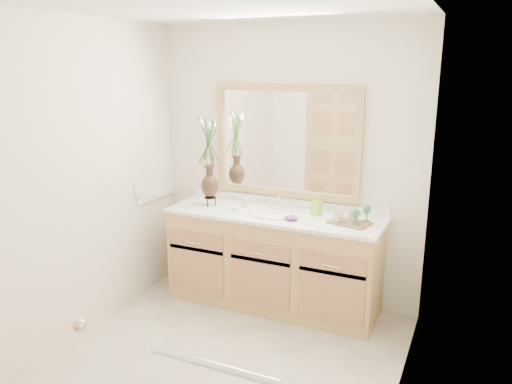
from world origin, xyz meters
The scene contains 23 objects.
floor centered at (0.00, 0.00, 0.00)m, with size 2.60×2.60×0.00m, color #BCB0A0.
ceiling centered at (0.00, 0.00, 2.40)m, with size 2.40×2.60×0.02m, color white.
wall_back centered at (0.00, 1.30, 1.20)m, with size 2.40×0.02×2.40m, color white.
wall_front centered at (0.00, -1.30, 1.20)m, with size 2.40×0.02×2.40m, color white.
wall_left centered at (-1.20, 0.00, 1.20)m, with size 0.02×2.60×2.40m, color white.
wall_right centered at (1.20, 0.00, 1.20)m, with size 0.02×2.60×2.40m, color white.
vanity centered at (0.00, 1.01, 0.40)m, with size 1.80×0.55×0.80m.
counter centered at (0.00, 1.01, 0.82)m, with size 1.84×0.57×0.03m, color white.
sink centered at (0.00, 1.00, 0.78)m, with size 0.38×0.34×0.23m.
mirror centered at (0.00, 1.28, 1.41)m, with size 1.32×0.04×0.97m.
switch_plate centered at (-1.19, 0.76, 0.98)m, with size 0.02×0.12×0.12m, color white.
door centered at (-0.30, -1.29, 1.00)m, with size 0.80×0.03×2.00m, color tan.
grab_bar centered at (0.70, -1.27, 0.95)m, with size 0.03×0.03×0.55m, color silver.
flower_vase centered at (-0.61, 1.01, 1.34)m, with size 0.18×0.18×0.75m.
tumbler centered at (-0.31, 1.11, 0.87)m, with size 0.06×0.06×0.08m, color beige.
soap_dish centered at (-0.33, 0.95, 0.84)m, with size 0.09×0.09×0.03m.
soap_bottle centered at (0.33, 1.14, 0.91)m, with size 0.07×0.07×0.15m, color #8BEB37.
purple_dish centered at (0.20, 0.90, 0.85)m, with size 0.11×0.09×0.04m, color #6B297B.
tray centered at (0.65, 1.01, 0.84)m, with size 0.31×0.20×0.02m, color brown.
mug_left centered at (0.56, 0.98, 0.89)m, with size 0.09×0.09×0.09m, color beige.
mug_right centered at (0.68, 1.04, 0.90)m, with size 0.10×0.09×0.10m, color beige.
goblet_front centered at (0.71, 0.95, 0.93)m, with size 0.06×0.06×0.13m.
goblet_back centered at (0.77, 1.08, 0.94)m, with size 0.06×0.06×0.13m.
Camera 1 is at (1.54, -2.70, 2.05)m, focal length 35.00 mm.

